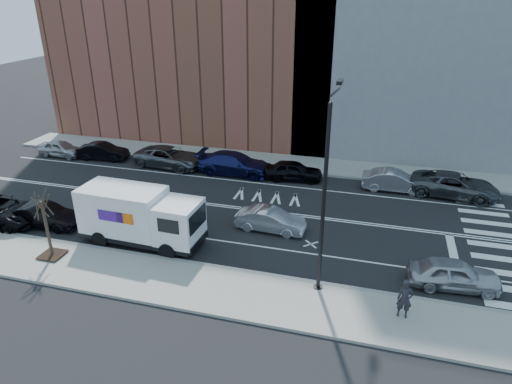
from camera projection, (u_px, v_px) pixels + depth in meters
The scene contains 22 objects.
ground at pixel (228, 207), 29.94m from camera, with size 120.00×120.00×0.00m, color black.
sidewalk_near at pixel (170, 282), 22.18m from camera, with size 44.00×3.60×0.15m, color gray.
sidewalk_far at pixel (262, 161), 37.63m from camera, with size 44.00×3.60×0.15m, color gray.
curb_near at pixel (185, 262), 23.75m from camera, with size 44.00×0.25×0.17m, color gray.
curb_far at pixel (257, 168), 36.05m from camera, with size 44.00×0.25×0.17m, color gray.
crosswalk at pixel (494, 240), 26.03m from camera, with size 3.00×14.00×0.01m, color white, non-canonical shape.
road_markings at pixel (228, 207), 29.93m from camera, with size 40.00×8.60×0.01m, color white, non-canonical shape.
bldg_brick at pixel (197, 13), 41.05m from camera, with size 26.00×10.00×22.00m, color brown.
streetlight at pixel (326, 188), 20.07m from camera, with size 0.44×4.02×9.34m.
street_tree at pixel (48, 234), 23.67m from camera, with size 1.20×1.20×3.75m.
fedex_van at pixel (140, 216), 25.11m from camera, with size 7.03×2.70×3.17m.
far_parked_a at pixel (61, 148), 38.59m from camera, with size 1.60×3.98×1.36m, color #A7A8AC.
far_parked_b at pixel (103, 151), 37.88m from camera, with size 1.46×4.18×1.38m, color black.
far_parked_c at pixel (169, 157), 36.32m from camera, with size 2.60×5.65×1.57m, color #53565B.
far_parked_d at pixel (235, 163), 34.87m from camera, with size 2.33×5.74×1.67m, color #161A4F.
far_parked_e at pixel (293, 171), 33.80m from camera, with size 1.72×4.28×1.46m, color black.
far_parked_f at pixel (394, 181), 32.03m from camera, with size 1.55×4.45×1.47m, color #A1A1A5.
far_parked_g at pixel (455, 185), 31.15m from camera, with size 2.66×5.77×1.60m, color #45484C.
driving_sedan at pixel (271, 220), 26.78m from camera, with size 1.43×4.10×1.35m, color silver.
near_parked_rear_a at pixel (45, 216), 27.20m from camera, with size 1.49×4.26×1.40m, color black.
near_parked_front at pixel (454, 274), 21.66m from camera, with size 1.71×4.25×1.45m, color #B4B3B9.
pedestrian at pixel (405, 299), 19.41m from camera, with size 0.66×0.43×1.81m, color #242228.
Camera 1 is at (8.94, -25.42, 13.20)m, focal length 32.00 mm.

